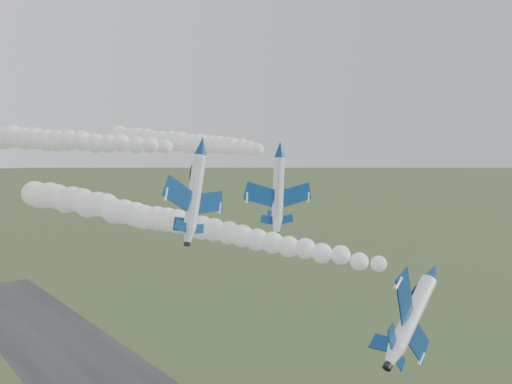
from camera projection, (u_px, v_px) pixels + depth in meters
jet_lead at (434, 272)px, 59.68m from camera, size 6.95×13.91×9.70m
smoke_trail_jet_lead at (161, 219)px, 87.02m from camera, size 24.72×77.51×4.94m
jet_pair_left at (202, 146)px, 69.51m from camera, size 11.06×13.14×4.06m
jet_pair_right at (280, 149)px, 76.49m from camera, size 10.78×12.86×3.19m
smoke_trail_jet_pair_right at (170, 142)px, 110.49m from camera, size 12.01×73.17×5.10m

